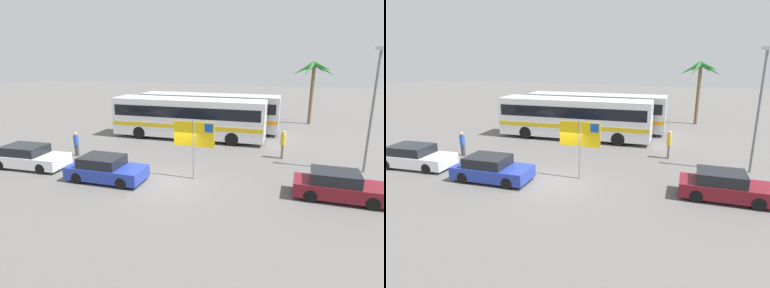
{
  "view_description": "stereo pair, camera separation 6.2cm",
  "coord_description": "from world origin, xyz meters",
  "views": [
    {
      "loc": [
        5.61,
        -14.57,
        6.31
      ],
      "look_at": [
        0.32,
        3.1,
        1.3
      ],
      "focal_mm": 30.1,
      "sensor_mm": 36.0,
      "label": 1
    },
    {
      "loc": [
        5.67,
        -14.55,
        6.31
      ],
      "look_at": [
        0.32,
        3.1,
        1.3
      ],
      "focal_mm": 30.1,
      "sensor_mm": 36.0,
      "label": 2
    }
  ],
  "objects": [
    {
      "name": "pedestrian_by_bus",
      "position": [
        -7.46,
        2.69,
        0.93
      ],
      "size": [
        0.32,
        0.32,
        1.59
      ],
      "rotation": [
        0.0,
        0.0,
        4.74
      ],
      "color": "#4C4C51",
      "rests_on": "ground"
    },
    {
      "name": "ferry_sign",
      "position": [
        1.11,
        0.94,
        2.33
      ],
      "size": [
        2.2,
        0.12,
        3.2
      ],
      "rotation": [
        0.0,
        0.0,
        -0.02
      ],
      "color": "gray",
      "rests_on": "ground"
    },
    {
      "name": "bus_front_coach",
      "position": [
        -1.82,
        9.19,
        1.78
      ],
      "size": [
        11.9,
        2.58,
        3.17
      ],
      "color": "white",
      "rests_on": "ground"
    },
    {
      "name": "car_blue",
      "position": [
        -3.29,
        -0.64,
        0.64
      ],
      "size": [
        4.08,
        1.82,
        1.32
      ],
      "rotation": [
        0.0,
        0.0,
        -0.0
      ],
      "color": "#23389E",
      "rests_on": "ground"
    },
    {
      "name": "ground",
      "position": [
        0.0,
        0.0,
        0.0
      ],
      "size": [
        120.0,
        120.0,
        0.0
      ],
      "primitive_type": "plane",
      "color": "#605E5B"
    },
    {
      "name": "bus_rear_coach",
      "position": [
        -0.94,
        12.55,
        1.78
      ],
      "size": [
        11.9,
        2.58,
        3.17
      ],
      "color": "silver",
      "rests_on": "ground"
    },
    {
      "name": "car_maroon",
      "position": [
        8.08,
        0.36,
        0.63
      ],
      "size": [
        4.09,
        1.79,
        1.32
      ],
      "rotation": [
        0.0,
        0.0,
        -0.03
      ],
      "color": "maroon",
      "rests_on": "ground"
    },
    {
      "name": "pedestrian_crossing_lot",
      "position": [
        5.49,
        5.98,
        1.09
      ],
      "size": [
        0.32,
        0.32,
        1.83
      ],
      "rotation": [
        0.0,
        0.0,
        3.3
      ],
      "color": "#706656",
      "rests_on": "ground"
    },
    {
      "name": "palm_tree_seaside",
      "position": [
        7.75,
        18.17,
        4.82
      ],
      "size": [
        3.92,
        3.83,
        5.95
      ],
      "color": "brown",
      "rests_on": "ground"
    },
    {
      "name": "lamp_post_left_side",
      "position": [
        10.0,
        4.68,
        3.74
      ],
      "size": [
        0.56,
        0.2,
        6.82
      ],
      "color": "slate",
      "rests_on": "ground"
    },
    {
      "name": "car_white",
      "position": [
        -8.75,
        -0.06,
        0.64
      ],
      "size": [
        4.48,
        1.99,
        1.32
      ],
      "rotation": [
        0.0,
        0.0,
        0.04
      ],
      "color": "silver",
      "rests_on": "ground"
    }
  ]
}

